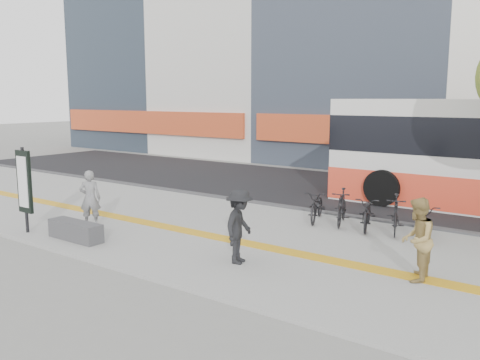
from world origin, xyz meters
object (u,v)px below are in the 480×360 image
Objects in this scene: bench at (76,231)px; seated_woman at (90,198)px; pedestrian_tan at (417,240)px; pedestrian_dark at (239,226)px; signboard at (24,183)px.

seated_woman reaches higher than bench.
bench is 1.44m from seated_woman.
pedestrian_dark is at bearing -78.30° from pedestrian_tan.
signboard is at bearing -169.19° from bench.
pedestrian_dark is (-3.30, -1.13, -0.01)m from pedestrian_tan.
seated_woman is 5.07m from pedestrian_dark.
seated_woman is 0.97× the size of pedestrian_dark.
pedestrian_dark is at bearing 11.97° from signboard.
pedestrian_dark is at bearing 12.40° from bench.
pedestrian_tan is (7.56, 2.07, 0.57)m from bench.
signboard is 1.38× the size of pedestrian_tan.
pedestrian_tan reaches higher than bench.
pedestrian_dark is (4.26, 0.94, 0.56)m from bench.
bench is 0.73× the size of signboard.
bench is at bearing 86.81° from seated_woman.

